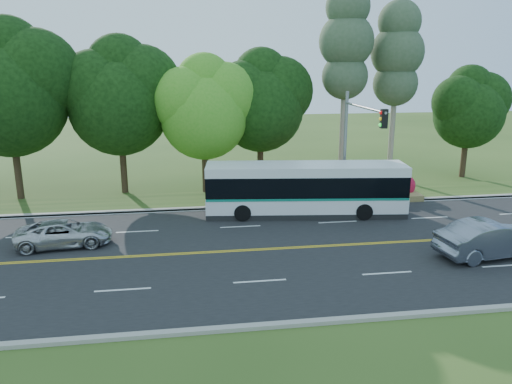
{
  "coord_description": "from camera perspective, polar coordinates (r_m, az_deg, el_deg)",
  "views": [
    {
      "loc": [
        -3.4,
        -22.15,
        8.83
      ],
      "look_at": [
        0.15,
        2.0,
        2.35
      ],
      "focal_mm": 35.0,
      "sensor_mm": 36.0,
      "label": 1
    }
  ],
  "objects": [
    {
      "name": "bougainvillea_hedge",
      "position": [
        33.11,
        10.56,
        0.44
      ],
      "size": [
        9.5,
        2.25,
        1.5
      ],
      "color": "#9F0D1A",
      "rests_on": "ground"
    },
    {
      "name": "road",
      "position": [
        24.09,
        0.35,
        -6.61
      ],
      "size": [
        60.0,
        14.0,
        0.02
      ],
      "primitive_type": "cube",
      "color": "black",
      "rests_on": "ground"
    },
    {
      "name": "lane_markings",
      "position": [
        24.07,
        0.13,
        -6.59
      ],
      "size": [
        57.6,
        13.82,
        0.0
      ],
      "color": "gold",
      "rests_on": "road"
    },
    {
      "name": "ground",
      "position": [
        24.09,
        0.35,
        -6.63
      ],
      "size": [
        120.0,
        120.0,
        0.0
      ],
      "primitive_type": "plane",
      "color": "#304D19",
      "rests_on": "ground"
    },
    {
      "name": "tree_row",
      "position": [
        34.39,
        -11.48,
        11.08
      ],
      "size": [
        44.7,
        9.1,
        13.84
      ],
      "color": "#302315",
      "rests_on": "ground"
    },
    {
      "name": "transit_bus",
      "position": [
        29.12,
        5.65,
        0.24
      ],
      "size": [
        11.69,
        3.81,
        3.0
      ],
      "rotation": [
        0.0,
        0.0,
        -0.12
      ],
      "color": "white",
      "rests_on": "road"
    },
    {
      "name": "sedan",
      "position": [
        25.42,
        25.32,
        -4.87
      ],
      "size": [
        5.35,
        2.47,
        1.7
      ],
      "primitive_type": "imported",
      "rotation": [
        0.0,
        0.0,
        1.7
      ],
      "color": "slate",
      "rests_on": "road"
    },
    {
      "name": "grass_verge",
      "position": [
        32.55,
        -2.05,
        -0.78
      ],
      "size": [
        60.0,
        4.0,
        0.1
      ],
      "primitive_type": "cube",
      "color": "#304D19",
      "rests_on": "ground"
    },
    {
      "name": "curb_north",
      "position": [
        30.77,
        -1.66,
        -1.66
      ],
      "size": [
        60.0,
        0.3,
        0.15
      ],
      "primitive_type": "cube",
      "color": "#9E998E",
      "rests_on": "ground"
    },
    {
      "name": "curb_south",
      "position": [
        17.7,
        3.97,
        -14.81
      ],
      "size": [
        60.0,
        0.3,
        0.15
      ],
      "primitive_type": "cube",
      "color": "#9E998E",
      "rests_on": "ground"
    },
    {
      "name": "suv",
      "position": [
        26.12,
        -21.06,
        -4.41
      ],
      "size": [
        4.71,
        2.55,
        1.26
      ],
      "primitive_type": "imported",
      "rotation": [
        0.0,
        0.0,
        1.68
      ],
      "color": "silver",
      "rests_on": "road"
    },
    {
      "name": "traffic_signal",
      "position": [
        29.57,
        11.36,
        6.5
      ],
      "size": [
        0.42,
        6.1,
        7.0
      ],
      "color": "gray",
      "rests_on": "ground"
    }
  ]
}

